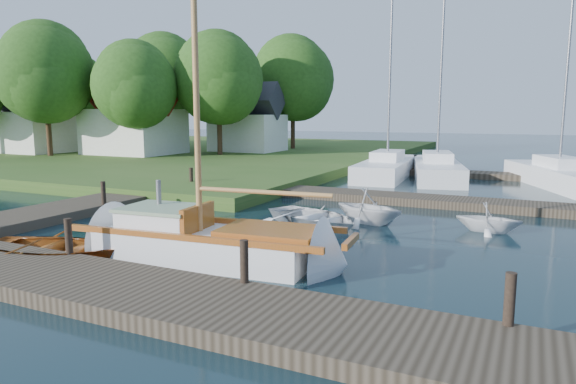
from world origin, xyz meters
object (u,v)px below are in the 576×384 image
at_px(tree_1, 45,73).
at_px(tree_2, 135,85).
at_px(marina_boat_1, 437,168).
at_px(marina_boat_3, 559,174).
at_px(mooring_post_4, 103,193).
at_px(house_b, 34,122).
at_px(mooring_post_2, 244,261).
at_px(mooring_post_5, 191,177).
at_px(tree_7, 293,79).
at_px(tender_c, 314,214).
at_px(mooring_post_1, 69,236).
at_px(tree_5, 76,90).
at_px(tender_d, 489,215).
at_px(mooring_post_3, 510,299).
at_px(marina_boat_0, 387,166).
at_px(tree_4, 164,77).
at_px(tree_3, 219,78).
at_px(house_a, 134,119).
at_px(sailboat, 214,246).
at_px(house_c, 248,124).
at_px(dinghy, 53,244).
at_px(tender_b, 368,204).

relative_size(tree_1, tree_2, 1.18).
height_order(marina_boat_1, marina_boat_3, marina_boat_3).
distance_m(mooring_post_4, house_b, 25.32).
bearing_deg(mooring_post_2, tree_2, 135.67).
relative_size(mooring_post_5, tree_7, 0.09).
xyz_separation_m(mooring_post_5, tender_c, (7.25, -3.71, -0.35)).
distance_m(mooring_post_4, mooring_post_5, 5.00).
height_order(mooring_post_1, tree_5, tree_5).
relative_size(tender_d, tree_1, 0.20).
xyz_separation_m(mooring_post_3, mooring_post_4, (-13.00, 5.00, 0.00)).
relative_size(marina_boat_0, tree_4, 1.16).
xyz_separation_m(mooring_post_3, tree_3, (-20.00, 23.05, 5.11)).
relative_size(mooring_post_4, tree_7, 0.09).
xyz_separation_m(mooring_post_1, house_b, (-25.00, 19.00, 2.07)).
height_order(mooring_post_1, tree_1, tree_1).
bearing_deg(mooring_post_1, mooring_post_4, 128.66).
relative_size(mooring_post_3, mooring_post_5, 1.00).
distance_m(marina_boat_1, tree_7, 18.62).
bearing_deg(tree_4, tree_1, -101.31).
height_order(mooring_post_5, house_a, house_a).
relative_size(sailboat, house_b, 1.70).
height_order(mooring_post_3, mooring_post_4, same).
distance_m(tender_d, marina_boat_3, 11.63).
bearing_deg(tree_5, house_c, 6.95).
bearing_deg(mooring_post_5, tree_3, 118.20).
xyz_separation_m(mooring_post_5, marina_boat_0, (6.09, 9.35, -0.13)).
xyz_separation_m(marina_boat_1, house_a, (-21.65, 1.29, 2.40)).
xyz_separation_m(marina_boat_3, tree_1, (-31.32, -2.09, 5.51)).
bearing_deg(sailboat, tender_d, 41.56).
relative_size(dinghy, house_c, 0.66).
xyz_separation_m(dinghy, tree_2, (-14.11, 18.75, 4.89)).
xyz_separation_m(tender_b, tree_2, (-19.66, 11.72, 4.64)).
height_order(tender_b, tree_1, tree_1).
relative_size(mooring_post_3, tree_4, 0.08).
distance_m(mooring_post_5, marina_boat_1, 13.01).
xyz_separation_m(marina_boat_3, house_a, (-27.32, 1.86, 2.38)).
relative_size(mooring_post_5, tender_b, 0.35).
distance_m(mooring_post_4, tender_d, 12.44).
relative_size(house_a, house_b, 1.09).
relative_size(house_c, tree_4, 0.55).
xyz_separation_m(tender_b, house_a, (-21.66, 13.67, 2.36)).
bearing_deg(tree_3, mooring_post_2, -56.08).
height_order(mooring_post_3, tree_5, tree_5).
relative_size(tender_c, house_c, 0.64).
distance_m(house_a, house_b, 8.25).
bearing_deg(marina_boat_3, marina_boat_1, 62.23).
bearing_deg(tender_d, dinghy, 133.13).
bearing_deg(mooring_post_1, tree_3, 115.51).
bearing_deg(mooring_post_2, tree_3, 123.92).
height_order(dinghy, house_b, house_b).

